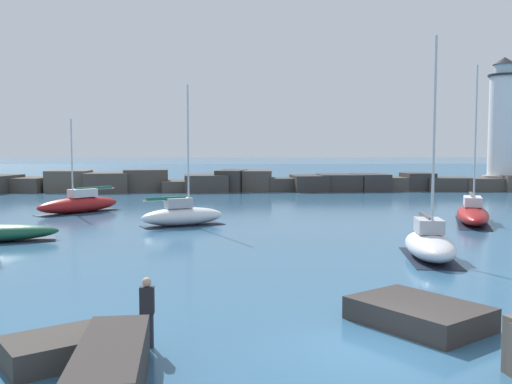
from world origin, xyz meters
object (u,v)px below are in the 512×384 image
at_px(lighthouse, 502,132).
at_px(sailboat_moored_2, 79,204).
at_px(person_on_rocks, 147,308).
at_px(sailboat_moored_1, 430,243).
at_px(sailboat_moored_3, 473,213).
at_px(sailboat_moored_4, 182,215).

relative_size(lighthouse, sailboat_moored_2, 2.17).
relative_size(lighthouse, person_on_rocks, 8.77).
relative_size(lighthouse, sailboat_moored_1, 1.59).
height_order(sailboat_moored_2, sailboat_moored_3, sailboat_moored_3).
xyz_separation_m(sailboat_moored_3, person_on_rocks, (-18.76, -23.54, 0.36)).
height_order(sailboat_moored_2, sailboat_moored_4, sailboat_moored_4).
distance_m(sailboat_moored_2, person_on_rocks, 32.63).
height_order(sailboat_moored_1, sailboat_moored_3, sailboat_moored_3).
xyz_separation_m(sailboat_moored_4, person_on_rocks, (0.94, -23.17, 0.33)).
bearing_deg(person_on_rocks, sailboat_moored_2, 107.27).
height_order(lighthouse, sailboat_moored_2, lighthouse).
bearing_deg(sailboat_moored_2, lighthouse, 26.12).
xyz_separation_m(sailboat_moored_3, sailboat_moored_4, (-19.70, -0.36, 0.04)).
bearing_deg(sailboat_moored_3, sailboat_moored_1, -121.14).
xyz_separation_m(sailboat_moored_1, person_on_rocks, (-11.38, -11.32, 0.33)).
height_order(sailboat_moored_1, sailboat_moored_2, sailboat_moored_1).
bearing_deg(sailboat_moored_1, sailboat_moored_2, 136.73).
bearing_deg(person_on_rocks, lighthouse, 56.50).
relative_size(sailboat_moored_2, sailboat_moored_4, 0.80).
distance_m(lighthouse, sailboat_moored_3, 34.46).
distance_m(sailboat_moored_1, sailboat_moored_2, 28.93).
bearing_deg(person_on_rocks, sailboat_moored_1, 44.86).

